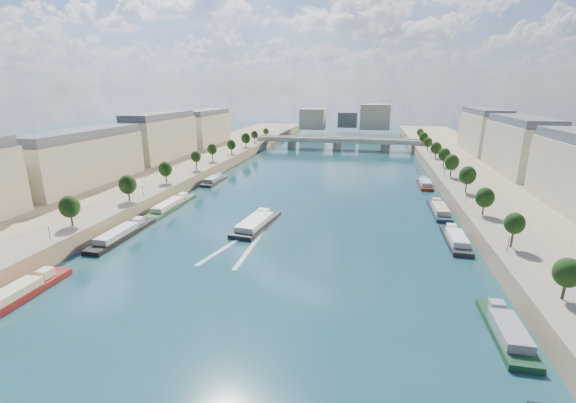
% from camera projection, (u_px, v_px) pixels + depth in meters
% --- Properties ---
extents(ground, '(700.00, 700.00, 0.00)m').
position_uv_depth(ground, '(311.00, 197.00, 149.11)').
color(ground, '#0C2F35').
rests_on(ground, ground).
extents(quay_left, '(44.00, 520.00, 5.00)m').
position_uv_depth(quay_left, '(142.00, 181.00, 162.59)').
color(quay_left, '#9E8460').
rests_on(quay_left, ground).
extents(quay_right, '(44.00, 520.00, 5.00)m').
position_uv_depth(quay_right, '(515.00, 201.00, 134.22)').
color(quay_right, '#9E8460').
rests_on(quay_right, ground).
extents(pave_left, '(14.00, 520.00, 0.10)m').
position_uv_depth(pave_left, '(174.00, 177.00, 158.92)').
color(pave_left, gray).
rests_on(pave_left, quay_left).
extents(pave_right, '(14.00, 520.00, 0.10)m').
position_uv_depth(pave_right, '(470.00, 192.00, 136.46)').
color(pave_right, gray).
rests_on(pave_right, quay_right).
extents(trees_left, '(4.80, 268.80, 8.26)m').
position_uv_depth(trees_left, '(180.00, 164.00, 158.88)').
color(trees_left, '#382B1E').
rests_on(trees_left, ground).
extents(trees_right, '(4.80, 268.80, 8.26)m').
position_uv_depth(trees_right, '(459.00, 171.00, 144.72)').
color(trees_right, '#382B1E').
rests_on(trees_right, ground).
extents(lamps_left, '(0.36, 200.36, 4.28)m').
position_uv_depth(lamps_left, '(172.00, 176.00, 147.87)').
color(lamps_left, black).
rests_on(lamps_left, ground).
extents(lamps_right, '(0.36, 200.36, 4.28)m').
position_uv_depth(lamps_right, '(454.00, 180.00, 141.27)').
color(lamps_right, black).
rests_on(lamps_right, ground).
extents(buildings_left, '(16.00, 226.00, 23.20)m').
position_uv_depth(buildings_left, '(128.00, 144.00, 172.51)').
color(buildings_left, '#BBAE90').
rests_on(buildings_left, ground).
extents(buildings_right, '(16.00, 226.00, 23.20)m').
position_uv_depth(buildings_right, '(549.00, 157.00, 139.01)').
color(buildings_right, '#BBAE90').
rests_on(buildings_right, ground).
extents(skyline, '(79.00, 42.00, 22.00)m').
position_uv_depth(skyline, '(350.00, 118.00, 350.55)').
color(skyline, '#BBAE90').
rests_on(skyline, ground).
extents(bridge, '(112.00, 12.00, 8.15)m').
position_uv_depth(bridge, '(338.00, 142.00, 263.68)').
color(bridge, '#C1B79E').
rests_on(bridge, ground).
extents(tour_barge, '(9.93, 25.55, 3.58)m').
position_uv_depth(tour_barge, '(256.00, 223.00, 116.71)').
color(tour_barge, black).
rests_on(tour_barge, ground).
extents(wake, '(10.73, 26.01, 0.04)m').
position_uv_depth(wake, '(239.00, 247.00, 101.29)').
color(wake, silver).
rests_on(wake, ground).
extents(moored_barges_left, '(5.00, 122.96, 3.60)m').
position_uv_depth(moored_barges_left, '(148.00, 219.00, 120.56)').
color(moored_barges_left, maroon).
rests_on(moored_barges_left, ground).
extents(moored_barges_right, '(5.00, 156.43, 3.60)m').
position_uv_depth(moored_barges_right, '(461.00, 249.00, 98.12)').
color(moored_barges_right, black).
rests_on(moored_barges_right, ground).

